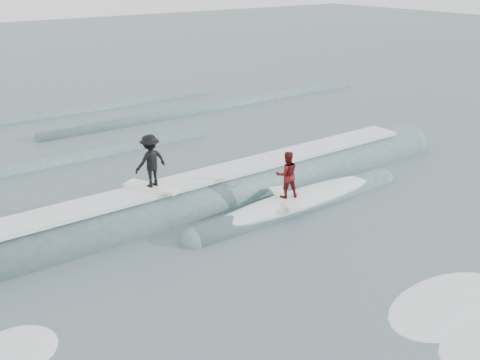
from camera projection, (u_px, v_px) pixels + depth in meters
ground at (355, 275)px, 15.21m from camera, size 160.00×160.00×0.00m
breaking_wave at (234, 199)px, 20.05m from camera, size 23.26×3.88×2.20m
surfer_black at (151, 163)px, 17.75m from camera, size 1.46×2.01×1.90m
surfer_red at (287, 177)px, 18.62m from camera, size 1.15×2.07×1.78m
whitewater at (425, 308)px, 13.78m from camera, size 16.12×8.00×0.10m
far_swells at (113, 129)px, 28.61m from camera, size 36.85×8.65×0.80m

